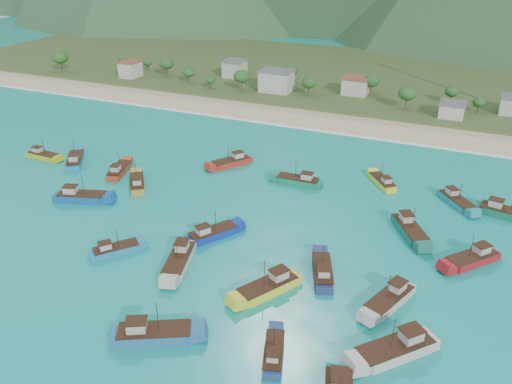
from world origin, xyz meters
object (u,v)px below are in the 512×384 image
at_px(boat_16, 390,300).
at_px(boat_25, 179,261).
at_px(boat_21, 231,163).
at_px(boat_27, 382,182).
at_px(boat_5, 472,259).
at_px(boat_12, 137,184).
at_px(boat_10, 299,181).
at_px(boat_3, 115,250).
at_px(boat_1, 153,335).
at_px(boat_30, 269,288).
at_px(boat_11, 75,161).
at_px(boat_28, 43,156).
at_px(boat_15, 119,171).
at_px(boat_0, 81,197).
at_px(boat_13, 456,201).
at_px(boat_31, 322,272).
at_px(boat_29, 396,350).
at_px(boat_7, 212,234).
at_px(boat_17, 274,354).
at_px(boat_20, 409,230).
at_px(boat_26, 505,213).

bearing_deg(boat_16, boat_25, 28.08).
height_order(boat_16, boat_25, boat_25).
bearing_deg(boat_21, boat_27, -140.13).
xyz_separation_m(boat_5, boat_25, (-47.97, -21.37, 0.06)).
bearing_deg(boat_12, boat_27, -12.43).
distance_m(boat_10, boat_25, 40.72).
bearing_deg(boat_3, boat_12, 157.00).
bearing_deg(boat_1, boat_10, 150.15).
relative_size(boat_12, boat_25, 0.83).
height_order(boat_1, boat_30, boat_1).
height_order(boat_5, boat_11, boat_11).
distance_m(boat_12, boat_28, 33.59).
xyz_separation_m(boat_15, boat_27, (61.35, 19.72, -0.10)).
bearing_deg(boat_21, boat_25, 137.95).
bearing_deg(boat_25, boat_16, 170.72).
xyz_separation_m(boat_0, boat_12, (7.26, 10.92, -0.14)).
height_order(boat_1, boat_16, boat_1).
xyz_separation_m(boat_13, boat_25, (-43.79, -43.98, 0.14)).
height_order(boat_5, boat_31, boat_5).
height_order(boat_13, boat_16, boat_16).
height_order(boat_3, boat_11, boat_11).
distance_m(boat_16, boat_29, 11.12).
relative_size(boat_7, boat_31, 0.99).
xyz_separation_m(boat_16, boat_17, (-12.76, -17.94, -0.25)).
height_order(boat_12, boat_25, boat_25).
height_order(boat_16, boat_30, boat_30).
bearing_deg(boat_17, boat_16, 37.21).
distance_m(boat_20, boat_29, 34.11).
bearing_deg(boat_26, boat_17, -16.93).
relative_size(boat_12, boat_28, 1.03).
distance_m(boat_20, boat_21, 49.79).
relative_size(boat_1, boat_17, 1.34).
bearing_deg(boat_17, boat_1, 174.96).
relative_size(boat_21, boat_25, 0.90).
xyz_separation_m(boat_28, boat_29, (98.30, -34.41, 0.30)).
height_order(boat_16, boat_21, boat_16).
bearing_deg(boat_21, boat_1, 139.60).
distance_m(boat_13, boat_20, 18.39).
relative_size(boat_16, boat_26, 0.96).
height_order(boat_16, boat_26, boat_26).
relative_size(boat_10, boat_26, 0.92).
distance_m(boat_7, boat_13, 54.33).
xyz_separation_m(boat_7, boat_16, (35.38, -6.41, 0.04)).
bearing_deg(boat_31, boat_0, 153.72).
bearing_deg(boat_5, boat_27, -10.76).
bearing_deg(boat_3, boat_16, 46.15).
xyz_separation_m(boat_1, boat_16, (30.10, 21.73, -0.09)).
bearing_deg(boat_28, boat_11, 94.87).
relative_size(boat_5, boat_17, 1.16).
height_order(boat_25, boat_28, boat_25).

